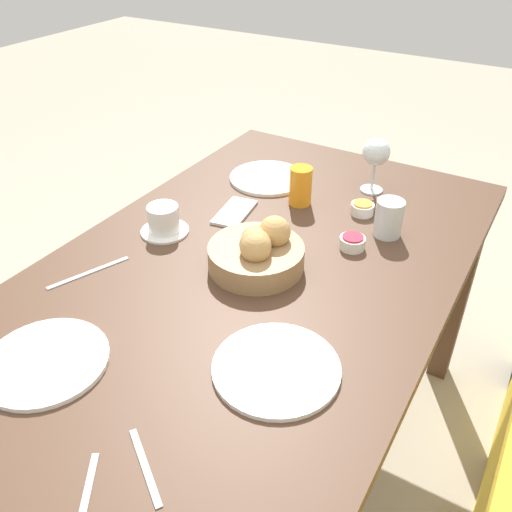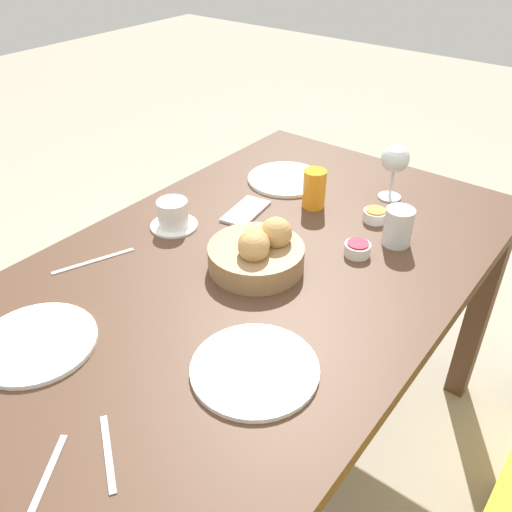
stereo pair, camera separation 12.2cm
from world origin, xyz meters
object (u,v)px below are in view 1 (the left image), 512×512
object	(u,v)px
wine_glass	(376,154)
cell_phone	(235,212)
jam_bowl_berry	(352,242)
jam_bowl_honey	(362,208)
bread_basket	(258,252)
plate_near_right	(46,361)
plate_far_center	(276,368)
knife_silver	(89,273)
water_tumbler	(389,218)
coffee_cup	(164,221)
juice_glass	(300,186)
spoon_coffee	(145,466)
plate_near_left	(268,178)

from	to	relation	value
wine_glass	cell_phone	bearing A→B (deg)	-40.45
jam_bowl_berry	jam_bowl_honey	bearing A→B (deg)	-166.33
bread_basket	plate_near_right	size ratio (longest dim) A/B	0.95
plate_far_center	knife_silver	xyz separation A→B (m)	(-0.04, -0.51, -0.00)
plate_far_center	water_tumbler	bearing A→B (deg)	178.63
coffee_cup	jam_bowl_honey	xyz separation A→B (m)	(-0.34, 0.39, -0.02)
plate_near_right	knife_silver	world-z (taller)	plate_near_right
juice_glass	spoon_coffee	bearing A→B (deg)	11.49
plate_near_right	coffee_cup	xyz separation A→B (m)	(-0.47, -0.10, 0.03)
spoon_coffee	cell_phone	xyz separation A→B (m)	(-0.71, -0.29, 0.00)
plate_near_left	cell_phone	world-z (taller)	plate_near_left
juice_glass	coffee_cup	bearing A→B (deg)	-36.00
knife_silver	water_tumbler	bearing A→B (deg)	133.96
bread_basket	knife_silver	distance (m)	0.38
plate_near_left	plate_far_center	distance (m)	0.76
jam_bowl_berry	plate_near_left	bearing A→B (deg)	-121.15
plate_far_center	bread_basket	bearing A→B (deg)	-143.35
bread_basket	jam_bowl_honey	distance (m)	0.37
bread_basket	plate_near_left	size ratio (longest dim) A/B	0.97
plate_near_right	jam_bowl_honey	bearing A→B (deg)	160.23
plate_near_left	water_tumbler	world-z (taller)	water_tumbler
plate_near_right	water_tumbler	world-z (taller)	water_tumbler
coffee_cup	jam_bowl_berry	world-z (taller)	coffee_cup
spoon_coffee	cell_phone	world-z (taller)	cell_phone
wine_glass	jam_bowl_honey	distance (m)	0.17
plate_far_center	wine_glass	distance (m)	0.76
plate_near_right	jam_bowl_berry	size ratio (longest dim) A/B	3.71
knife_silver	bread_basket	bearing A→B (deg)	124.19
jam_bowl_berry	knife_silver	xyz separation A→B (m)	(0.40, -0.47, -0.01)
jam_bowl_honey	knife_silver	xyz separation A→B (m)	(0.57, -0.43, -0.01)
cell_phone	jam_bowl_honey	bearing A→B (deg)	120.72
plate_near_right	coffee_cup	bearing A→B (deg)	-167.93
jam_bowl_berry	knife_silver	bearing A→B (deg)	-49.55
plate_far_center	coffee_cup	bearing A→B (deg)	-119.76
wine_glass	knife_silver	distance (m)	0.82
bread_basket	coffee_cup	bearing A→B (deg)	-92.44
juice_glass	wine_glass	size ratio (longest dim) A/B	0.68
jam_bowl_berry	knife_silver	size ratio (longest dim) A/B	0.33
plate_far_center	water_tumbler	xyz separation A→B (m)	(-0.54, 0.01, 0.04)
plate_far_center	coffee_cup	distance (m)	0.54
bread_basket	jam_bowl_berry	size ratio (longest dim) A/B	3.54
plate_near_right	bread_basket	bearing A→B (deg)	158.70
plate_far_center	wine_glass	bearing A→B (deg)	-172.07
plate_near_left	coffee_cup	bearing A→B (deg)	-11.10
plate_near_left	wine_glass	bearing A→B (deg)	107.32
water_tumbler	spoon_coffee	world-z (taller)	water_tumbler
wine_glass	spoon_coffee	world-z (taller)	wine_glass
wine_glass	coffee_cup	size ratio (longest dim) A/B	1.29
coffee_cup	plate_near_right	bearing A→B (deg)	12.07
wine_glass	jam_bowl_berry	bearing A→B (deg)	12.30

